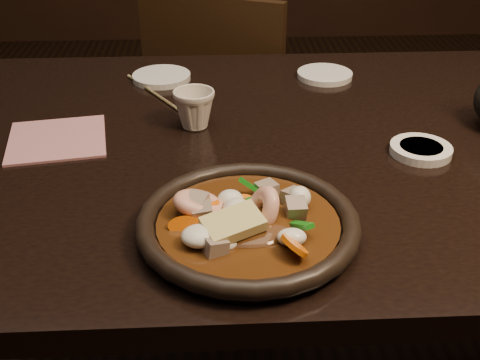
{
  "coord_description": "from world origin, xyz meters",
  "views": [
    {
      "loc": [
        -0.23,
        -0.94,
        1.22
      ],
      "look_at": [
        -0.19,
        -0.22,
        0.8
      ],
      "focal_mm": 45.0,
      "sensor_mm": 36.0,
      "label": 1
    }
  ],
  "objects_px": {
    "chair": "(229,123)",
    "plate": "(248,224)",
    "table": "(337,175)",
    "tea_cup": "(194,108)"
  },
  "relations": [
    {
      "from": "chair",
      "to": "tea_cup",
      "type": "bearing_deg",
      "value": 106.16
    },
    {
      "from": "plate",
      "to": "tea_cup",
      "type": "bearing_deg",
      "value": 102.65
    },
    {
      "from": "chair",
      "to": "plate",
      "type": "bearing_deg",
      "value": 113.37
    },
    {
      "from": "table",
      "to": "chair",
      "type": "distance_m",
      "value": 0.72
    },
    {
      "from": "plate",
      "to": "chair",
      "type": "bearing_deg",
      "value": 89.71
    },
    {
      "from": "table",
      "to": "chair",
      "type": "height_order",
      "value": "chair"
    },
    {
      "from": "chair",
      "to": "plate",
      "type": "distance_m",
      "value": 0.99
    },
    {
      "from": "table",
      "to": "plate",
      "type": "distance_m",
      "value": 0.35
    },
    {
      "from": "tea_cup",
      "to": "table",
      "type": "bearing_deg",
      "value": -12.17
    },
    {
      "from": "plate",
      "to": "tea_cup",
      "type": "distance_m",
      "value": 0.35
    }
  ]
}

